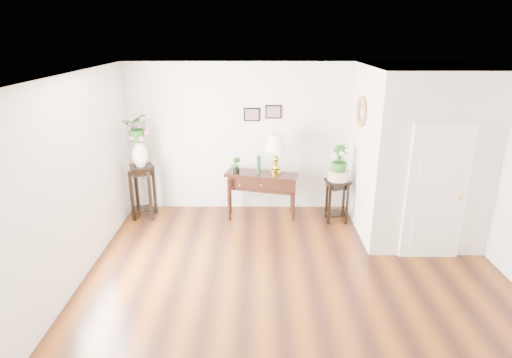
{
  "coord_description": "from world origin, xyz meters",
  "views": [
    {
      "loc": [
        -0.55,
        -5.12,
        3.31
      ],
      "look_at": [
        -0.57,
        1.3,
        1.08
      ],
      "focal_mm": 30.0,
      "sensor_mm": 36.0,
      "label": 1
    }
  ],
  "objects_px": {
    "console_table": "(261,195)",
    "plant_stand_b": "(337,200)",
    "plant_stand_a": "(143,192)",
    "table_lamp": "(276,155)"
  },
  "relations": [
    {
      "from": "console_table",
      "to": "plant_stand_b",
      "type": "distance_m",
      "value": 1.39
    },
    {
      "from": "console_table",
      "to": "table_lamp",
      "type": "relative_size",
      "value": 1.76
    },
    {
      "from": "plant_stand_a",
      "to": "plant_stand_b",
      "type": "height_order",
      "value": "plant_stand_a"
    },
    {
      "from": "plant_stand_a",
      "to": "console_table",
      "type": "bearing_deg",
      "value": 0.46
    },
    {
      "from": "console_table",
      "to": "table_lamp",
      "type": "bearing_deg",
      "value": 14.28
    },
    {
      "from": "console_table",
      "to": "table_lamp",
      "type": "xyz_separation_m",
      "value": [
        0.26,
        0.0,
        0.78
      ]
    },
    {
      "from": "table_lamp",
      "to": "plant_stand_b",
      "type": "relative_size",
      "value": 0.93
    },
    {
      "from": "plant_stand_a",
      "to": "plant_stand_b",
      "type": "distance_m",
      "value": 3.55
    },
    {
      "from": "table_lamp",
      "to": "console_table",
      "type": "bearing_deg",
      "value": 180.0
    },
    {
      "from": "console_table",
      "to": "plant_stand_a",
      "type": "bearing_deg",
      "value": -165.26
    }
  ]
}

